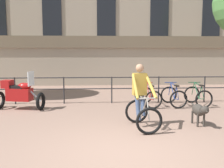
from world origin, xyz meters
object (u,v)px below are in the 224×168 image
parked_motorcycle (19,94)px  parked_bicycle_mid_left (173,96)px  dog (199,111)px  parked_bicycle_mid_right (198,96)px  parked_bicycle_near_lamp (149,97)px  cyclist_with_bike (141,99)px

parked_motorcycle → parked_bicycle_mid_left: size_ratio=1.54×
dog → parked_bicycle_mid_left: size_ratio=0.86×
dog → parked_bicycle_mid_right: (1.01, 2.68, -0.06)m
dog → parked_bicycle_mid_left: (0.08, 2.68, -0.06)m
parked_motorcycle → parked_bicycle_near_lamp: parked_motorcycle is taller
cyclist_with_bike → parked_motorcycle: (-3.92, 2.42, -0.20)m
cyclist_with_bike → parked_bicycle_near_lamp: size_ratio=1.45×
cyclist_with_bike → parked_motorcycle: size_ratio=0.96×
cyclist_with_bike → parked_bicycle_mid_left: size_ratio=1.48×
dog → parked_bicycle_near_lamp: parked_bicycle_near_lamp is taller
parked_motorcycle → parked_bicycle_mid_left: parked_motorcycle is taller
parked_motorcycle → parked_bicycle_mid_right: parked_motorcycle is taller
parked_motorcycle → parked_bicycle_mid_left: 5.62m
parked_motorcycle → parked_bicycle_near_lamp: 4.69m
parked_bicycle_near_lamp → parked_bicycle_mid_right: size_ratio=1.03×
dog → parked_motorcycle: parked_motorcycle is taller
parked_bicycle_mid_left → parked_bicycle_mid_right: same height
parked_bicycle_near_lamp → parked_bicycle_mid_left: size_ratio=1.02×
cyclist_with_bike → parked_bicycle_mid_left: bearing=50.6°
dog → parked_bicycle_mid_right: 2.87m
cyclist_with_bike → parked_bicycle_mid_right: 3.80m
parked_bicycle_mid_left → parked_bicycle_mid_right: (0.93, -0.00, 0.00)m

